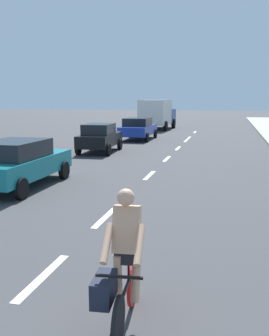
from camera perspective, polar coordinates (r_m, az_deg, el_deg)
name	(u,v)px	position (r m, az deg, el deg)	size (l,w,h in m)	color
ground_plane	(171,155)	(20.71, 5.36, 1.93)	(160.00, 160.00, 0.00)	#38383A
lane_stripe_1	(43,277)	(6.90, -13.23, -15.15)	(0.16, 1.80, 0.01)	white
lane_stripe_2	(106,217)	(9.85, -4.25, -7.13)	(0.16, 1.80, 0.01)	white
lane_stripe_3	(149,175)	(15.08, 2.20, -1.07)	(0.16, 1.80, 0.01)	white
lane_stripe_4	(167,159)	(19.30, 4.75, 1.36)	(0.16, 1.80, 0.01)	white
lane_stripe_5	(178,148)	(23.46, 6.35, 2.88)	(0.16, 1.80, 0.01)	white
lane_stripe_6	(186,141)	(27.84, 7.52, 3.98)	(0.16, 1.80, 0.01)	white
lane_stripe_7	(189,138)	(29.95, 7.95, 4.39)	(0.16, 1.80, 0.01)	white
lane_stripe_8	(195,132)	(35.10, 8.80, 5.19)	(0.16, 1.80, 0.01)	white
cyclist	(122,266)	(5.10, -1.90, -14.04)	(0.65, 1.71, 1.82)	black
parked_car_teal	(17,162)	(13.54, -16.73, 0.84)	(2.09, 4.55, 1.57)	#14727A
parked_car_black	(100,137)	(21.64, -5.10, 4.51)	(1.96, 3.95, 1.57)	black
parked_car_blue	(138,128)	(28.28, 0.54, 5.86)	(2.10, 4.56, 1.57)	#1E389E
delivery_truck	(157,114)	(38.03, 3.34, 7.92)	(2.92, 6.35, 2.80)	#23478C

